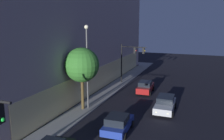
{
  "coord_description": "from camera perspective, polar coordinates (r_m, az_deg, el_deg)",
  "views": [
    {
      "loc": [
        -12.93,
        -4.88,
        9.43
      ],
      "look_at": [
        5.88,
        2.57,
        5.25
      ],
      "focal_mm": 36.79,
      "sensor_mm": 36.0,
      "label": 1
    }
  ],
  "objects": [
    {
      "name": "traffic_light_far_corner",
      "position": [
        35.48,
        4.65,
        3.54
      ],
      "size": [
        0.33,
        3.97,
        6.07
      ],
      "color": "black",
      "rests_on": "sidewalk_corner"
    },
    {
      "name": "sidewalk_tree",
      "position": [
        24.5,
        -7.51,
        1.22
      ],
      "size": [
        3.69,
        3.69,
        6.75
      ],
      "color": "#493A1E",
      "rests_on": "sidewalk_corner"
    },
    {
      "name": "car_blue",
      "position": [
        20.63,
        1.47,
        -13.12
      ],
      "size": [
        4.12,
        2.31,
        1.55
      ],
      "color": "navy",
      "rests_on": "ground"
    },
    {
      "name": "street_lamp_sidewalk",
      "position": [
        24.61,
        -6.22,
        2.98
      ],
      "size": [
        0.44,
        0.44,
        9.06
      ],
      "color": "#525252",
      "rests_on": "sidewalk_corner"
    },
    {
      "name": "modern_building",
      "position": [
        39.92,
        -20.32,
        10.71
      ],
      "size": [
        39.52,
        26.98,
        18.67
      ],
      "color": "#4C4C51",
      "rests_on": "ground"
    },
    {
      "name": "car_silver",
      "position": [
        25.65,
        13.08,
        -8.19
      ],
      "size": [
        4.45,
        2.17,
        1.65
      ],
      "color": "#B7BABF",
      "rests_on": "ground"
    },
    {
      "name": "car_red",
      "position": [
        31.79,
        8.29,
        -4.19
      ],
      "size": [
        4.28,
        2.11,
        1.63
      ],
      "color": "maroon",
      "rests_on": "ground"
    }
  ]
}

